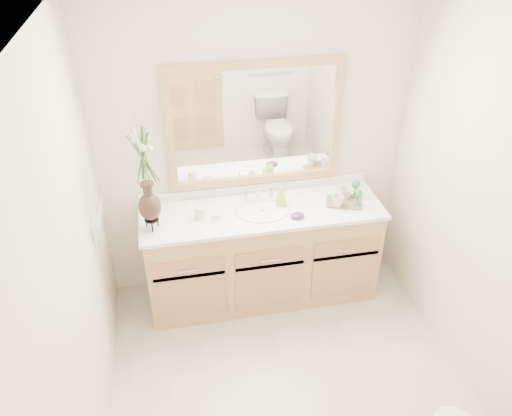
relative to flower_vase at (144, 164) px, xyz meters
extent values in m
plane|color=beige|center=(0.82, -0.94, -1.35)|extent=(2.60, 2.60, 0.00)
cube|color=white|center=(0.82, -0.94, 1.05)|extent=(2.40, 2.60, 0.02)
cube|color=silver|center=(0.82, 0.36, -0.15)|extent=(2.40, 0.02, 2.40)
cube|color=silver|center=(-0.38, -0.94, -0.15)|extent=(0.02, 2.60, 2.40)
cube|color=silver|center=(2.02, -0.94, -0.15)|extent=(0.02, 2.60, 2.40)
cube|color=tan|center=(0.82, 0.08, -0.95)|extent=(1.80, 0.55, 0.80)
cube|color=white|center=(0.82, 0.08, -0.53)|extent=(1.84, 0.57, 0.03)
ellipsoid|color=white|center=(0.82, 0.06, -0.57)|extent=(0.38, 0.30, 0.12)
cylinder|color=silver|center=(0.82, 0.24, -0.46)|extent=(0.02, 0.02, 0.11)
cylinder|color=silver|center=(0.72, 0.24, -0.48)|extent=(0.02, 0.02, 0.08)
cylinder|color=silver|center=(0.92, 0.24, -0.48)|extent=(0.02, 0.02, 0.08)
cube|color=white|center=(0.82, 0.35, 0.06)|extent=(1.20, 0.01, 0.85)
cube|color=tan|center=(0.82, 0.34, 0.51)|extent=(1.32, 0.04, 0.06)
cube|color=tan|center=(0.82, 0.34, -0.40)|extent=(1.32, 0.04, 0.06)
cube|color=tan|center=(0.19, 0.34, 0.06)|extent=(0.06, 0.04, 0.85)
cube|color=tan|center=(1.45, 0.34, 0.06)|extent=(0.06, 0.04, 0.85)
cube|color=white|center=(-0.37, -0.17, -0.37)|extent=(0.02, 0.12, 0.12)
cylinder|color=black|center=(0.00, 0.00, -0.45)|extent=(0.10, 0.10, 0.01)
ellipsoid|color=#311D15|center=(0.00, 0.00, -0.34)|extent=(0.16, 0.16, 0.20)
cylinder|color=#311D15|center=(0.00, 0.00, -0.21)|extent=(0.07, 0.07, 0.09)
cylinder|color=#4C7A33|center=(0.00, 0.00, 0.04)|extent=(0.06, 0.06, 0.37)
cylinder|color=beige|center=(0.35, 0.06, -0.47)|extent=(0.07, 0.07, 0.09)
cylinder|color=beige|center=(0.46, 0.05, -0.51)|extent=(0.09, 0.09, 0.01)
cube|color=beige|center=(0.46, 0.05, -0.50)|extent=(0.06, 0.05, 0.02)
imported|color=#A6E034|center=(0.97, 0.13, -0.45)|extent=(0.07, 0.08, 0.14)
ellipsoid|color=#492268|center=(1.05, -0.08, -0.50)|extent=(0.11, 0.09, 0.04)
cube|color=brown|center=(1.46, 0.05, -0.51)|extent=(0.32, 0.26, 0.01)
imported|color=beige|center=(1.39, 0.00, -0.46)|extent=(0.10, 0.10, 0.09)
imported|color=beige|center=(1.48, 0.10, -0.46)|extent=(0.10, 0.10, 0.09)
cylinder|color=#297D46|center=(1.55, -0.01, -0.50)|extent=(0.05, 0.05, 0.01)
cylinder|color=#297D46|center=(1.55, -0.01, -0.46)|extent=(0.01, 0.01, 0.08)
ellipsoid|color=#297D46|center=(1.55, -0.01, -0.41)|extent=(0.06, 0.06, 0.07)
cylinder|color=#297D46|center=(1.56, 0.11, -0.50)|extent=(0.06, 0.06, 0.01)
cylinder|color=#297D46|center=(1.56, 0.11, -0.46)|extent=(0.01, 0.01, 0.09)
ellipsoid|color=#297D46|center=(1.56, 0.11, -0.40)|extent=(0.07, 0.07, 0.08)
camera|label=1|loc=(0.15, -3.01, 1.54)|focal=35.00mm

